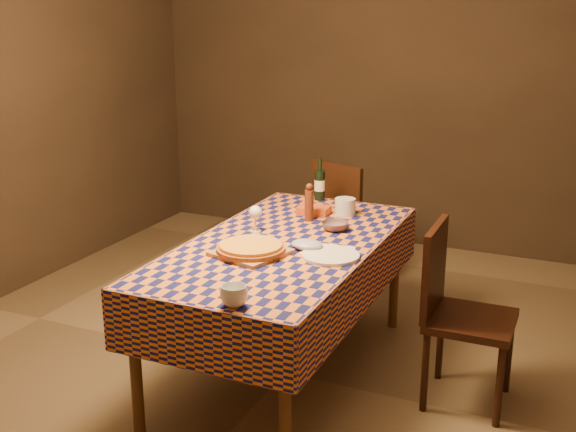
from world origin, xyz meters
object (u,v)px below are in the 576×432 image
Objects in this scene: pizza at (251,248)px; cutting_board at (251,253)px; bowl at (335,226)px; chair_right at (455,305)px; white_plate at (331,255)px; dining_table at (284,256)px; chair_far at (347,218)px; wine_bottle at (320,184)px.

cutting_board is at bearing 0.00° from pizza.
bowl is at bearing 65.91° from cutting_board.
chair_right reaches higher than cutting_board.
bowl is 0.44m from white_plate.
dining_table is 0.36m from bowl.
chair_right is at bearing -50.08° from chair_far.
chair_far is at bearing 129.92° from chair_right.
cutting_board is 0.60m from bowl.
white_plate is (0.31, -0.12, 0.08)m from dining_table.
bowl is at bearing 165.83° from chair_right.
cutting_board is at bearing -88.30° from chair_far.
chair_far is (-0.05, 1.57, -0.26)m from cutting_board.
chair_right is at bearing 7.75° from dining_table.
pizza is 0.49× the size of chair_right.
wine_bottle is 1.32m from chair_right.
pizza is 0.40m from white_plate.
white_plate is 1.53m from chair_far.
dining_table is 1.98× the size of chair_right.
pizza reaches higher than white_plate.
pizza is at bearing -86.37° from wine_bottle.
pizza is 0.60m from bowl.
dining_table is at bearing -172.25° from chair_right.
dining_table is at bearing -80.57° from wine_bottle.
wine_bottle reaches higher than dining_table.
dining_table is at bearing 73.24° from cutting_board.
bowl is (0.24, 0.55, -0.01)m from pizza.
chair_far is (-0.43, 1.45, -0.26)m from white_plate.
wine_bottle is at bearing -92.90° from chair_far.
dining_table is 12.38× the size of bowl.
cutting_board reaches higher than white_plate.
wine_bottle reaches higher than chair_far.
dining_table is 0.92m from chair_right.
cutting_board is 0.34× the size of chair_far.
cutting_board is 0.34× the size of chair_right.
cutting_board is at bearing -86.37° from wine_bottle.
bowl is 0.16× the size of chair_right.
cutting_board reaches higher than dining_table.
pizza is at bearing -114.09° from bowl.
white_plate is 0.31× the size of chair_right.
dining_table is at bearing -84.84° from chair_far.
wine_bottle is at bearing 93.63° from cutting_board.
bowl is at bearing -74.17° from chair_far.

